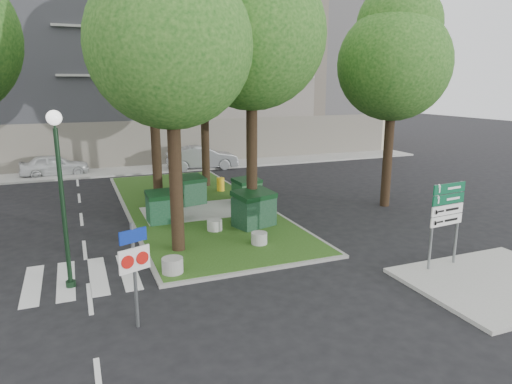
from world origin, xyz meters
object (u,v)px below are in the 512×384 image
tree_median_near_left (172,29)px  dumpster_c (254,209)px  litter_bin (221,184)px  tree_street_right (395,53)px  tree_median_far (204,32)px  traffic_sign_pole (134,261)px  bollard_right (259,238)px  dumpster_d (247,190)px  car_white (55,165)px  tree_median_near_right (253,20)px  directional_sign (446,212)px  bollard_left (173,265)px  bollard_mid (215,225)px  tree_median_mid (153,53)px  street_lamp (60,179)px  car_silver (202,158)px  dumpster_b (188,190)px  dumpster_a (164,207)px

tree_median_near_left → dumpster_c: bearing=23.9°
litter_bin → tree_street_right: bearing=-39.2°
tree_median_far → tree_street_right: (6.80, -7.00, -1.34)m
traffic_sign_pole → bollard_right: bearing=18.5°
dumpster_d → traffic_sign_pole: 11.71m
dumpster_d → tree_median_near_left: bearing=-148.0°
dumpster_c → bollard_right: size_ratio=3.19×
car_white → tree_median_near_right: bearing=-153.6°
bollard_right → directional_sign: (4.52, -3.99, 1.55)m
bollard_left → bollard_right: (3.39, 1.38, -0.02)m
bollard_mid → bollard_left: bearing=-124.4°
traffic_sign_pole → tree_median_far: bearing=46.3°
tree_median_mid → tree_street_right: 10.77m
bollard_mid → directional_sign: bearing=-47.6°
tree_median_near_left → bollard_right: 7.52m
litter_bin → tree_median_mid: bearing=-158.7°
dumpster_c → litter_bin: dumpster_c is taller
tree_median_mid → bollard_right: bearing=-72.7°
litter_bin → street_lamp: street_lamp is taller
dumpster_c → bollard_right: bearing=-124.3°
traffic_sign_pole → directional_sign: directional_sign is taller
tree_median_mid → car_silver: 11.39m
dumpster_b → bollard_right: size_ratio=2.91×
tree_median_far → dumpster_d: bearing=-80.7°
tree_median_near_left → bollard_left: bearing=-109.5°
dumpster_a → bollard_left: size_ratio=2.25×
bollard_mid → dumpster_b: bearing=89.6°
bollard_mid → tree_median_far: bearing=75.8°
tree_median_far → directional_sign: tree_median_far is taller
dumpster_c → car_white: 16.59m
tree_median_near_right → directional_sign: (3.72, -6.56, -6.11)m
bollard_mid → directional_sign: size_ratio=0.22×
tree_median_mid → car_silver: tree_median_mid is taller
tree_median_near_right → dumpster_b: tree_median_near_right is taller
bollard_right → traffic_sign_pole: 6.37m
directional_sign → street_lamp: bearing=159.0°
tree_median_near_left → directional_sign: size_ratio=3.98×
dumpster_a → directional_sign: 10.71m
tree_median_mid → dumpster_a: size_ratio=6.92×
tree_street_right → dumpster_c: size_ratio=5.48×
dumpster_a → bollard_left: (-0.80, -5.32, -0.40)m
bollard_mid → litter_bin: 6.73m
tree_median_near_right → tree_median_far: size_ratio=0.96×
directional_sign → car_white: directional_sign is taller
dumpster_d → traffic_sign_pole: (-6.49, -9.70, 0.98)m
tree_median_near_left → tree_median_mid: bearing=85.6°
dumpster_b → car_silver: 9.73m
tree_median_near_left → tree_street_right: (10.50, 2.50, -0.33)m
tree_median_near_left → tree_street_right: size_ratio=1.05×
dumpster_c → tree_median_mid: bearing=101.7°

